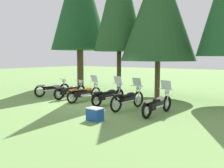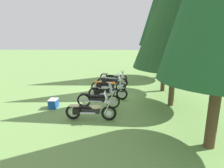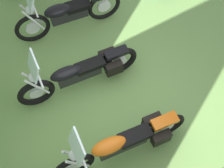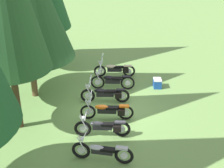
{
  "view_description": "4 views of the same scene",
  "coord_description": "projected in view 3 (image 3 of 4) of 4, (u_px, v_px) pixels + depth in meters",
  "views": [
    {
      "loc": [
        8.04,
        -9.55,
        2.31
      ],
      "look_at": [
        0.64,
        0.54,
        0.98
      ],
      "focal_mm": 40.22,
      "sensor_mm": 36.0,
      "label": 1
    },
    {
      "loc": [
        11.73,
        0.72,
        3.73
      ],
      "look_at": [
        0.52,
        0.39,
        0.9
      ],
      "focal_mm": 30.87,
      "sensor_mm": 36.0,
      "label": 2
    },
    {
      "loc": [
        -2.28,
        1.08,
        5.47
      ],
      "look_at": [
        0.02,
        -0.17,
        0.89
      ],
      "focal_mm": 51.45,
      "sensor_mm": 36.0,
      "label": 3
    },
    {
      "loc": [
        -13.26,
        0.48,
        7.83
      ],
      "look_at": [
        1.06,
        -0.21,
        0.81
      ],
      "focal_mm": 52.68,
      "sensor_mm": 36.0,
      "label": 4
    }
  ],
  "objects": [
    {
      "name": "ground_plane",
      "position": [
        105.0,
        112.0,
        6.0
      ],
      "size": [
        80.0,
        80.0,
        0.0
      ],
      "primitive_type": "plane",
      "color": "#6B934C"
    },
    {
      "name": "motorcycle_4",
      "position": [
        67.0,
        13.0,
        6.56
      ],
      "size": [
        0.68,
        2.3,
        1.38
      ],
      "rotation": [
        0.0,
        0.0,
        1.47
      ],
      "color": "black",
      "rests_on": "ground_plane"
    },
    {
      "name": "motorcycle_3",
      "position": [
        80.0,
        73.0,
        5.89
      ],
      "size": [
        0.69,
        2.38,
        1.36
      ],
      "rotation": [
        0.0,
        0.0,
        1.5
      ],
      "color": "black",
      "rests_on": "ground_plane"
    },
    {
      "name": "motorcycle_2",
      "position": [
        123.0,
        142.0,
        5.22
      ],
      "size": [
        0.67,
        2.37,
        1.36
      ],
      "rotation": [
        0.0,
        0.0,
        1.49
      ],
      "color": "black",
      "rests_on": "ground_plane"
    }
  ]
}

